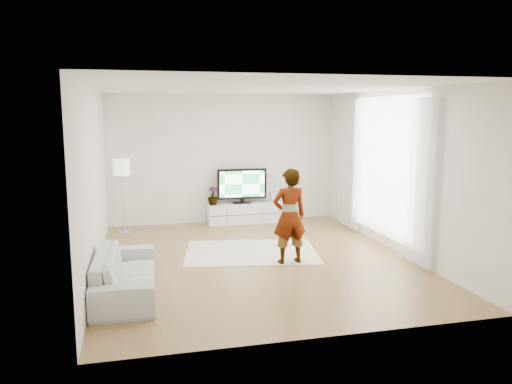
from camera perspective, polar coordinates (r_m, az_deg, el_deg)
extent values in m
plane|color=#A07C48|center=(8.37, -0.06, -7.69)|extent=(6.00, 6.00, 0.00)
plane|color=white|center=(8.02, -0.07, 11.82)|extent=(6.00, 6.00, 0.00)
cube|color=white|center=(7.88, -18.03, 1.22)|extent=(0.02, 6.00, 2.80)
cube|color=white|center=(8.99, 15.63, 2.26)|extent=(0.02, 6.00, 2.80)
cube|color=white|center=(11.00, -3.73, 3.78)|extent=(5.00, 0.02, 2.80)
cube|color=white|center=(5.25, 7.64, -2.22)|extent=(5.00, 0.02, 2.80)
cube|color=white|center=(9.24, 14.63, 2.79)|extent=(0.01, 2.60, 2.50)
cube|color=white|center=(8.10, 18.43, 1.04)|extent=(0.04, 0.70, 2.60)
cube|color=white|center=(10.37, 10.84, 3.04)|extent=(0.04, 0.70, 2.60)
cube|color=white|center=(11.02, -1.57, -2.42)|extent=(1.54, 0.43, 0.43)
cube|color=black|center=(10.81, -1.32, -2.65)|extent=(1.49, 0.00, 0.01)
cube|color=black|center=(10.73, -3.33, -2.74)|extent=(0.01, 0.00, 0.38)
cube|color=black|center=(10.89, 0.66, -2.55)|extent=(0.01, 0.00, 0.38)
cube|color=black|center=(11.00, -1.60, -1.23)|extent=(0.39, 0.22, 0.02)
cube|color=black|center=(10.99, -1.60, -0.98)|extent=(0.08, 0.05, 0.08)
cube|color=black|center=(10.93, -1.61, 0.94)|extent=(1.10, 0.06, 0.67)
cube|color=green|center=(10.90, -1.58, 0.91)|extent=(1.00, 0.01, 0.57)
cube|color=white|center=(11.11, 1.82, -0.60)|extent=(0.08, 0.17, 0.22)
cube|color=#4CB2FF|center=(11.03, 1.94, -0.57)|extent=(0.01, 0.00, 0.12)
imported|color=#3F7238|center=(10.82, -4.96, -0.42)|extent=(0.24, 0.24, 0.40)
cube|color=white|center=(8.78, -0.56, -6.86)|extent=(2.50, 1.99, 0.01)
imported|color=#334772|center=(8.00, 3.83, -2.76)|extent=(0.59, 0.41, 1.54)
imported|color=beige|center=(7.00, -14.72, -8.93)|extent=(0.84, 2.00, 0.58)
cylinder|color=silver|center=(10.55, -14.82, -4.40)|extent=(0.26, 0.26, 0.02)
cylinder|color=silver|center=(10.43, -14.95, -1.26)|extent=(0.03, 0.03, 1.16)
cylinder|color=white|center=(10.33, -15.12, 2.78)|extent=(0.33, 0.33, 0.32)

